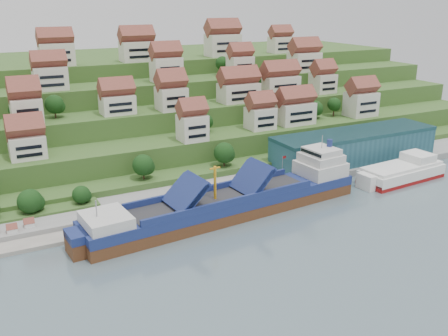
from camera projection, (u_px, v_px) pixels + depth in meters
ground at (246, 211)px, 135.36m from camera, size 300.00×300.00×0.00m
quay at (278, 179)px, 156.30m from camera, size 180.00×14.00×2.20m
pebble_beach at (13, 235)px, 120.24m from camera, size 45.00×20.00×1.00m
hillside at (130, 104)px, 219.24m from camera, size 260.00×128.00×31.00m
hillside_village at (172, 85)px, 181.45m from camera, size 157.64×61.93×29.27m
hillside_trees at (165, 118)px, 165.67m from camera, size 140.80×62.95×32.47m
warehouse at (355, 146)px, 169.86m from camera, size 60.00×15.00×10.00m
flagpole at (283, 167)px, 149.41m from camera, size 1.28×0.16×8.00m
beach_huts at (3, 233)px, 117.81m from camera, size 14.40×3.70×2.20m
cargo_ship at (235, 202)px, 132.38m from camera, size 78.90×18.82×17.33m
second_ship at (403, 172)px, 158.04m from camera, size 29.72×12.85×8.41m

